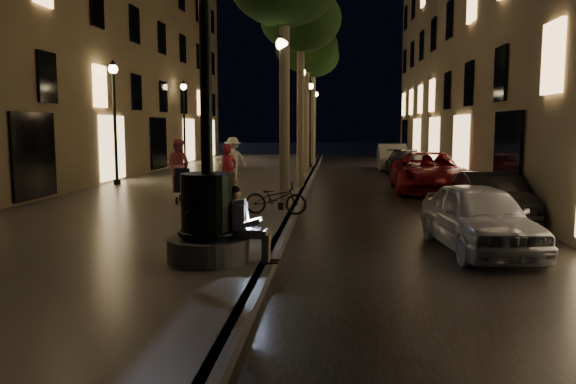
# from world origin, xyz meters

# --- Properties ---
(ground) EXTENTS (120.00, 120.00, 0.00)m
(ground) POSITION_xyz_m (0.00, 15.00, 0.00)
(ground) COLOR black
(ground) RESTS_ON ground
(cobble_lane) EXTENTS (6.00, 45.00, 0.02)m
(cobble_lane) POSITION_xyz_m (3.00, 15.00, 0.01)
(cobble_lane) COLOR black
(cobble_lane) RESTS_ON ground
(promenade) EXTENTS (8.00, 45.00, 0.20)m
(promenade) POSITION_xyz_m (-4.00, 15.00, 0.10)
(promenade) COLOR #6A655D
(promenade) RESTS_ON ground
(curb_strip) EXTENTS (0.25, 45.00, 0.20)m
(curb_strip) POSITION_xyz_m (0.00, 15.00, 0.10)
(curb_strip) COLOR #59595B
(curb_strip) RESTS_ON ground
(building_right) EXTENTS (8.00, 36.00, 15.00)m
(building_right) POSITION_xyz_m (10.00, 18.00, 7.50)
(building_right) COLOR #756449
(building_right) RESTS_ON ground
(building_left) EXTENTS (8.00, 36.00, 15.00)m
(building_left) POSITION_xyz_m (-12.00, 18.00, 7.50)
(building_left) COLOR #756449
(building_left) RESTS_ON ground
(fountain_lamppost) EXTENTS (1.40, 1.40, 5.21)m
(fountain_lamppost) POSITION_xyz_m (-1.00, 2.00, 1.21)
(fountain_lamppost) COLOR #59595B
(fountain_lamppost) RESTS_ON promenade
(seated_man_laptop) EXTENTS (0.93, 0.31, 1.30)m
(seated_man_laptop) POSITION_xyz_m (-0.39, 2.00, 0.89)
(seated_man_laptop) COLOR tan
(seated_man_laptop) RESTS_ON promenade
(tree_second) EXTENTS (3.00, 3.00, 7.40)m
(tree_second) POSITION_xyz_m (-0.20, 14.00, 6.33)
(tree_second) COLOR #6B604C
(tree_second) RESTS_ON promenade
(tree_third) EXTENTS (3.00, 3.00, 7.20)m
(tree_third) POSITION_xyz_m (-0.30, 20.00, 6.14)
(tree_third) COLOR #6B604C
(tree_third) RESTS_ON promenade
(tree_far) EXTENTS (3.00, 3.00, 7.50)m
(tree_far) POSITION_xyz_m (-0.22, 26.00, 6.43)
(tree_far) COLOR #6B604C
(tree_far) RESTS_ON promenade
(lamp_curb_a) EXTENTS (0.36, 0.36, 4.81)m
(lamp_curb_a) POSITION_xyz_m (-0.30, 8.00, 3.24)
(lamp_curb_a) COLOR black
(lamp_curb_a) RESTS_ON promenade
(lamp_curb_b) EXTENTS (0.36, 0.36, 4.81)m
(lamp_curb_b) POSITION_xyz_m (-0.30, 16.00, 3.24)
(lamp_curb_b) COLOR black
(lamp_curb_b) RESTS_ON promenade
(lamp_curb_c) EXTENTS (0.36, 0.36, 4.81)m
(lamp_curb_c) POSITION_xyz_m (-0.30, 24.00, 3.24)
(lamp_curb_c) COLOR black
(lamp_curb_c) RESTS_ON promenade
(lamp_curb_d) EXTENTS (0.36, 0.36, 4.81)m
(lamp_curb_d) POSITION_xyz_m (-0.30, 32.00, 3.24)
(lamp_curb_d) COLOR black
(lamp_curb_d) RESTS_ON promenade
(lamp_left_b) EXTENTS (0.36, 0.36, 4.81)m
(lamp_left_b) POSITION_xyz_m (-7.40, 14.00, 3.24)
(lamp_left_b) COLOR black
(lamp_left_b) RESTS_ON promenade
(lamp_left_c) EXTENTS (0.36, 0.36, 4.81)m
(lamp_left_c) POSITION_xyz_m (-7.40, 24.00, 3.24)
(lamp_left_c) COLOR black
(lamp_left_c) RESTS_ON promenade
(stroller) EXTENTS (0.58, 1.16, 1.18)m
(stroller) POSITION_xyz_m (-3.33, 9.04, 0.79)
(stroller) COLOR black
(stroller) RESTS_ON promenade
(car_front) EXTENTS (1.98, 4.12, 1.36)m
(car_front) POSITION_xyz_m (4.00, 4.11, 0.68)
(car_front) COLOR #B3B4BC
(car_front) RESTS_ON ground
(car_second) EXTENTS (1.39, 3.89, 1.28)m
(car_second) POSITION_xyz_m (5.20, 7.65, 0.64)
(car_second) COLOR black
(car_second) RESTS_ON ground
(car_third) EXTENTS (2.67, 5.50, 1.51)m
(car_third) POSITION_xyz_m (4.59, 13.98, 0.75)
(car_third) COLOR maroon
(car_third) RESTS_ON ground
(car_rear) EXTENTS (1.87, 4.50, 1.30)m
(car_rear) POSITION_xyz_m (4.60, 20.68, 0.65)
(car_rear) COLOR #29292D
(car_rear) RESTS_ON ground
(car_fifth) EXTENTS (1.66, 4.47, 1.46)m
(car_fifth) POSITION_xyz_m (4.27, 24.50, 0.73)
(car_fifth) COLOR #A3A29E
(car_fifth) RESTS_ON ground
(pedestrian_red) EXTENTS (0.71, 0.75, 1.72)m
(pedestrian_red) POSITION_xyz_m (-2.20, 10.05, 1.06)
(pedestrian_red) COLOR red
(pedestrian_red) RESTS_ON promenade
(pedestrian_pink) EXTENTS (1.04, 0.90, 1.84)m
(pedestrian_pink) POSITION_xyz_m (-4.28, 11.71, 1.12)
(pedestrian_pink) COLOR #D47083
(pedestrian_pink) RESTS_ON promenade
(pedestrian_white) EXTENTS (1.36, 1.15, 1.83)m
(pedestrian_white) POSITION_xyz_m (-3.04, 15.33, 1.11)
(pedestrian_white) COLOR silver
(pedestrian_white) RESTS_ON promenade
(bicycle) EXTENTS (1.63, 0.63, 0.85)m
(bicycle) POSITION_xyz_m (-0.40, 7.13, 0.62)
(bicycle) COLOR black
(bicycle) RESTS_ON promenade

